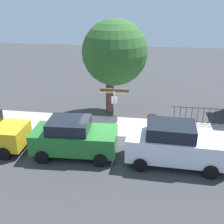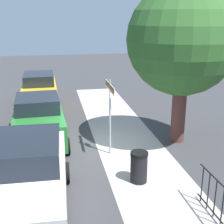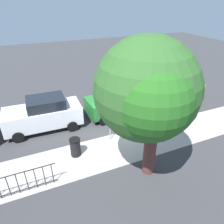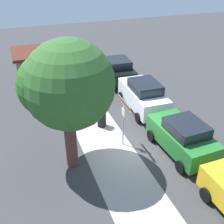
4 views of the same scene
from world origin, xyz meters
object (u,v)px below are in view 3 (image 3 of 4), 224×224
(shade_tree, at_px, (148,92))
(car_green, at_px, (117,101))
(car_white, at_px, (44,114))
(street_sign, at_px, (110,108))
(car_yellow, at_px, (174,89))
(trash_bin, at_px, (75,147))

(shade_tree, xyz_separation_m, car_green, (-1.35, -5.53, -3.17))
(car_green, distance_m, car_white, 4.80)
(street_sign, relative_size, car_white, 0.62)
(car_green, bearing_deg, car_yellow, 178.56)
(street_sign, xyz_separation_m, car_green, (-1.62, -2.59, -1.08))
(car_green, xyz_separation_m, trash_bin, (3.74, 3.09, -0.45))
(car_white, relative_size, trash_bin, 4.61)
(street_sign, bearing_deg, car_white, -40.16)
(street_sign, distance_m, trash_bin, 2.66)
(car_yellow, bearing_deg, trash_bin, 19.36)
(street_sign, distance_m, shade_tree, 3.62)
(car_white, bearing_deg, car_yellow, -178.00)
(street_sign, bearing_deg, trash_bin, 13.23)
(car_white, distance_m, trash_bin, 3.39)
(shade_tree, height_order, car_white, shade_tree)
(car_green, relative_size, trash_bin, 4.23)
(car_yellow, relative_size, car_green, 1.09)
(street_sign, height_order, car_yellow, street_sign)
(shade_tree, relative_size, car_green, 1.47)
(car_yellow, height_order, car_green, car_yellow)
(street_sign, relative_size, car_yellow, 0.62)
(street_sign, xyz_separation_m, car_yellow, (-6.43, -2.70, -1.06))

